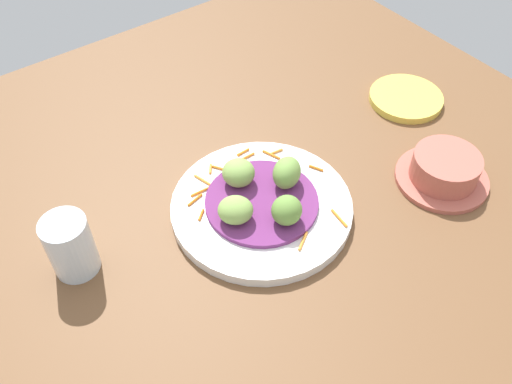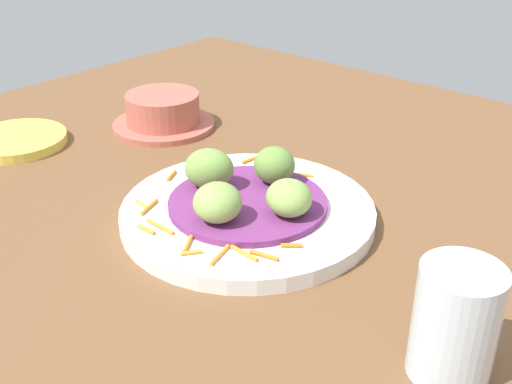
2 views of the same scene
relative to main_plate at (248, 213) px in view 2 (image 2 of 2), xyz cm
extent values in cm
cube|color=brown|center=(1.37, -2.55, -1.84)|extent=(110.00, 110.00, 2.00)
cylinder|color=white|center=(0.00, 0.00, 0.00)|extent=(26.65, 26.65, 1.67)
cylinder|color=#702D6B|center=(0.00, 0.00, 1.19)|extent=(16.61, 16.61, 0.71)
cylinder|color=orange|center=(7.15, -7.30, 1.04)|extent=(3.14, 1.46, 0.40)
cylinder|color=orange|center=(10.29, -4.06, 1.04)|extent=(0.47, 2.28, 0.40)
cylinder|color=orange|center=(9.05, -3.42, 1.04)|extent=(0.43, 3.75, 0.40)
cylinder|color=orange|center=(6.23, 7.55, 1.04)|extent=(1.04, 2.87, 0.40)
cylinder|color=orange|center=(8.74, 4.40, 1.04)|extent=(3.63, 1.37, 0.40)
cylinder|color=orange|center=(7.15, 5.92, 1.04)|extent=(0.62, 3.37, 0.40)
cylinder|color=orange|center=(3.27, 8.38, 1.04)|extent=(1.58, 1.78, 0.40)
cylinder|color=orange|center=(-8.96, -7.09, 1.04)|extent=(3.60, 0.79, 0.40)
cylinder|color=orange|center=(7.24, -8.29, 1.04)|extent=(0.72, 2.37, 0.40)
cylinder|color=orange|center=(-9.01, -0.31, 1.04)|extent=(2.10, 3.00, 0.40)
cylinder|color=orange|center=(10.26, 2.17, 1.04)|extent=(1.83, 1.49, 0.40)
cylinder|color=orange|center=(0.64, -11.03, 1.04)|extent=(2.23, 1.39, 0.40)
cylinder|color=orange|center=(9.04, 0.67, 1.04)|extent=(3.23, 2.26, 0.40)
ellipsoid|color=#759E47|center=(0.55, -4.99, 3.77)|extent=(6.33, 6.64, 4.45)
ellipsoid|color=#84A851|center=(4.99, 0.55, 3.50)|extent=(6.79, 6.78, 3.91)
ellipsoid|color=#84A851|center=(-0.55, 4.99, 3.33)|extent=(6.64, 6.72, 3.58)
ellipsoid|color=olive|center=(-4.99, -0.55, 3.60)|extent=(5.88, 5.97, 4.10)
cylinder|color=#E0CC4C|center=(5.35, -36.44, -0.20)|extent=(13.06, 13.06, 1.27)
cylinder|color=#B75B4C|center=(-11.65, -26.28, -0.44)|extent=(14.34, 14.34, 0.80)
cylinder|color=#B75B4C|center=(-11.65, -26.28, 2.04)|extent=(10.26, 10.26, 4.15)
cylinder|color=silver|center=(6.98, 26.00, 3.68)|extent=(6.11, 6.11, 9.04)
camera|label=1|loc=(-42.32, 32.45, 61.56)|focal=38.83mm
camera|label=2|loc=(43.06, 38.53, 32.88)|focal=44.39mm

